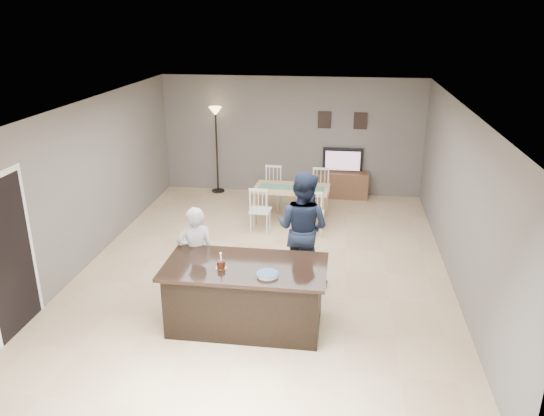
# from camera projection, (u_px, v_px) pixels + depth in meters

# --- Properties ---
(floor) EXTENTS (8.00, 8.00, 0.00)m
(floor) POSITION_uv_depth(u_px,v_px,m) (266.00, 266.00, 8.95)
(floor) COLOR tan
(floor) RESTS_ON ground
(room_shell) EXTENTS (8.00, 8.00, 8.00)m
(room_shell) POSITION_uv_depth(u_px,v_px,m) (265.00, 171.00, 8.37)
(room_shell) COLOR slate
(room_shell) RESTS_ON floor
(kitchen_island) EXTENTS (2.15, 1.10, 0.90)m
(kitchen_island) POSITION_uv_depth(u_px,v_px,m) (246.00, 295.00, 7.12)
(kitchen_island) COLOR black
(kitchen_island) RESTS_ON floor
(tv_console) EXTENTS (1.20, 0.40, 0.60)m
(tv_console) POSITION_uv_depth(u_px,v_px,m) (342.00, 185.00, 12.20)
(tv_console) COLOR brown
(tv_console) RESTS_ON floor
(television) EXTENTS (0.91, 0.12, 0.53)m
(television) POSITION_uv_depth(u_px,v_px,m) (343.00, 160.00, 12.07)
(television) COLOR black
(television) RESTS_ON tv_console
(tv_screen_glow) EXTENTS (0.78, 0.00, 0.78)m
(tv_screen_glow) POSITION_uv_depth(u_px,v_px,m) (343.00, 161.00, 11.99)
(tv_screen_glow) COLOR #EC521A
(tv_screen_glow) RESTS_ON tv_console
(picture_frames) EXTENTS (1.10, 0.02, 0.38)m
(picture_frames) POSITION_uv_depth(u_px,v_px,m) (342.00, 120.00, 11.89)
(picture_frames) COLOR black
(picture_frames) RESTS_ON room_shell
(doorway) EXTENTS (0.00, 2.10, 2.65)m
(doorway) POSITION_uv_depth(u_px,v_px,m) (8.00, 243.00, 6.77)
(doorway) COLOR black
(doorway) RESTS_ON floor
(woman) EXTENTS (0.63, 0.52, 1.47)m
(woman) POSITION_uv_depth(u_px,v_px,m) (196.00, 255.00, 7.64)
(woman) COLOR #B5B4B9
(woman) RESTS_ON floor
(man) EXTENTS (1.07, 0.96, 1.81)m
(man) POSITION_uv_depth(u_px,v_px,m) (302.00, 229.00, 8.14)
(man) COLOR #192137
(man) RESTS_ON floor
(birthday_cake) EXTENTS (0.14, 0.14, 0.22)m
(birthday_cake) POSITION_uv_depth(u_px,v_px,m) (221.00, 264.00, 6.88)
(birthday_cake) COLOR gold
(birthday_cake) RESTS_ON kitchen_island
(plate_stack) EXTENTS (0.28, 0.28, 0.04)m
(plate_stack) POSITION_uv_depth(u_px,v_px,m) (267.00, 274.00, 6.68)
(plate_stack) COLOR white
(plate_stack) RESTS_ON kitchen_island
(dining_table) EXTENTS (1.54, 1.75, 0.92)m
(dining_table) POSITION_uv_depth(u_px,v_px,m) (291.00, 193.00, 10.73)
(dining_table) COLOR tan
(dining_table) RESTS_ON floor
(floor_lamp) EXTENTS (0.30, 0.30, 2.02)m
(floor_lamp) POSITION_uv_depth(u_px,v_px,m) (216.00, 127.00, 12.16)
(floor_lamp) COLOR black
(floor_lamp) RESTS_ON floor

